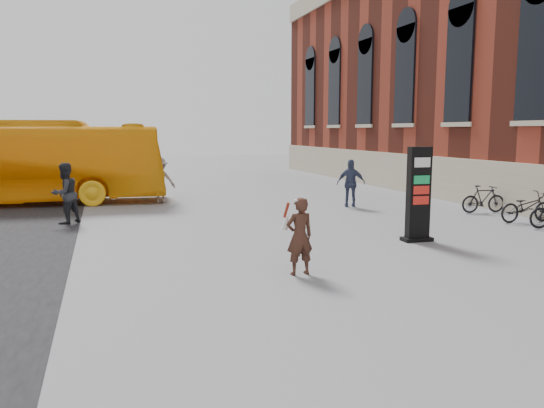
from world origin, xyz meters
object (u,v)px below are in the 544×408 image
object	(u,v)px
pedestrian_a	(65,193)
bike_6	(527,207)
bus	(12,163)
pedestrian_b	(160,180)
bike_7	(483,199)
woman	(299,235)
info_pylon	(418,194)
pedestrian_c	(351,183)

from	to	relation	value
pedestrian_a	bike_6	size ratio (longest dim) A/B	1.02
bus	pedestrian_b	size ratio (longest dim) A/B	6.50
bus	bike_7	distance (m)	17.95
pedestrian_b	bike_7	size ratio (longest dim) A/B	1.11
woman	pedestrian_a	world-z (taller)	pedestrian_a
pedestrian_b	info_pylon	bearing A→B (deg)	125.26
bike_7	pedestrian_a	bearing A→B (deg)	88.95
bus	pedestrian_a	world-z (taller)	bus
info_pylon	bus	xyz separation A→B (m)	(-11.31, 10.99, 0.40)
bus	pedestrian_c	distance (m)	13.32
bike_6	woman	bearing A→B (deg)	114.62
bike_6	bike_7	size ratio (longest dim) A/B	1.14
info_pylon	bike_6	bearing A→B (deg)	19.57
info_pylon	pedestrian_b	bearing A→B (deg)	123.44
pedestrian_b	bus	bearing A→B (deg)	-8.06
pedestrian_b	pedestrian_c	size ratio (longest dim) A/B	1.00
bus	bike_6	xyz separation A→B (m)	(16.27, -9.52, -1.16)
pedestrian_b	bike_6	distance (m)	13.48
bus	info_pylon	bearing A→B (deg)	-128.86
bus	bike_7	bearing A→B (deg)	-109.40
woman	pedestrian_c	world-z (taller)	pedestrian_c
info_pylon	pedestrian_c	xyz separation A→B (m)	(1.11, 6.25, -0.34)
bus	bike_6	distance (m)	18.89
pedestrian_a	bike_7	xyz separation A→B (m)	(14.01, -2.16, -0.46)
bus	pedestrian_b	distance (m)	5.80
woman	bus	size ratio (longest dim) A/B	0.13
info_pylon	pedestrian_a	world-z (taller)	info_pylon
info_pylon	bike_7	size ratio (longest dim) A/B	1.52
info_pylon	bus	distance (m)	15.78
info_pylon	bike_6	distance (m)	5.23
woman	pedestrian_a	xyz separation A→B (m)	(-4.91, 7.80, 0.14)
bus	bike_7	world-z (taller)	bus
pedestrian_a	bike_6	world-z (taller)	pedestrian_a
woman	bike_7	size ratio (longest dim) A/B	0.96
pedestrian_b	bike_6	bearing A→B (deg)	147.16
pedestrian_b	bike_7	bearing A→B (deg)	154.63
pedestrian_a	bike_7	size ratio (longest dim) A/B	1.16
woman	bike_7	distance (m)	10.72
bus	pedestrian_b	world-z (taller)	bus
pedestrian_a	pedestrian_b	xyz separation A→B (m)	(3.35, 4.05, -0.05)
info_pylon	bike_6	size ratio (longest dim) A/B	1.33
info_pylon	pedestrian_a	xyz separation A→B (m)	(-9.05, 5.66, -0.29)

